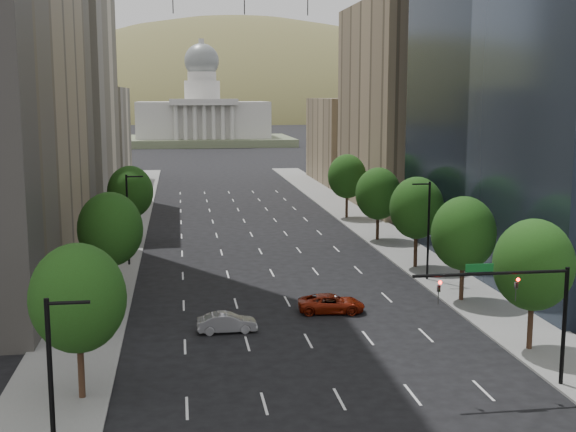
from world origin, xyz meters
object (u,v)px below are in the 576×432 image
traffic_signal (524,301)px  car_silver (227,323)px  car_red_far (331,303)px  capitol (203,119)px

traffic_signal → car_silver: 20.84m
traffic_signal → car_silver: size_ratio=2.16×
car_red_far → car_silver: bearing=120.1°
traffic_signal → capitol: (-10.53, 219.71, 3.40)m
capitol → car_silver: capitol is taller
car_silver → car_red_far: 9.06m
traffic_signal → capitol: size_ratio=0.15×
capitol → car_red_far: 203.45m
capitol → car_silver: bearing=-91.5°
car_silver → traffic_signal: bearing=-130.1°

